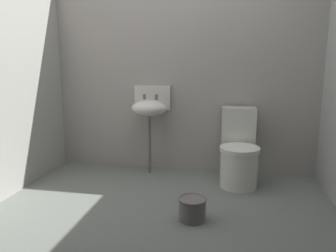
% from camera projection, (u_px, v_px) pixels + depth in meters
% --- Properties ---
extents(ground_plane, '(3.39, 2.75, 0.08)m').
position_uv_depth(ground_plane, '(162.00, 218.00, 2.80)').
color(ground_plane, slate).
extents(wall_back, '(3.39, 0.10, 2.21)m').
position_uv_depth(wall_back, '(183.00, 75.00, 3.75)').
color(wall_back, '#9F9791').
rests_on(wall_back, ground).
extents(toilet_near_wall, '(0.42, 0.61, 0.78)m').
position_uv_depth(toilet_near_wall, '(239.00, 154.00, 3.40)').
color(toilet_near_wall, silver).
rests_on(toilet_near_wall, ground).
extents(sink, '(0.42, 0.35, 0.99)m').
position_uv_depth(sink, '(150.00, 108.00, 3.68)').
color(sink, '#645D5D').
rests_on(sink, ground).
extents(bucket, '(0.23, 0.23, 0.19)m').
position_uv_depth(bucket, '(192.00, 208.00, 2.66)').
color(bucket, '#645D5D').
rests_on(bucket, ground).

